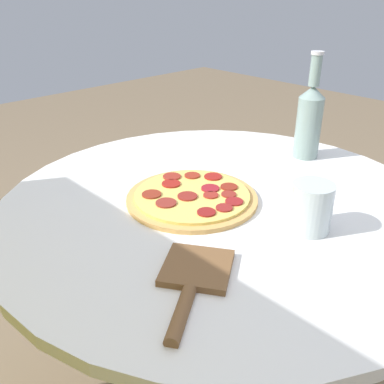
# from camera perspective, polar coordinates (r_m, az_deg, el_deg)

# --- Properties ---
(table) EXTENTS (0.97, 0.97, 0.74)m
(table) POSITION_cam_1_polar(r_m,az_deg,el_deg) (1.03, 3.59, -9.05)
(table) COLOR white
(table) RESTS_ON ground_plane
(pizza) EXTENTS (0.29, 0.29, 0.02)m
(pizza) POSITION_cam_1_polar(r_m,az_deg,el_deg) (0.94, 0.03, -0.63)
(pizza) COLOR tan
(pizza) RESTS_ON table
(beer_bottle) EXTENTS (0.07, 0.07, 0.28)m
(beer_bottle) POSITION_cam_1_polar(r_m,az_deg,el_deg) (1.18, 15.38, 9.42)
(beer_bottle) COLOR gray
(beer_bottle) RESTS_ON table
(pizza_paddle) EXTENTS (0.18, 0.23, 0.02)m
(pizza_paddle) POSITION_cam_1_polar(r_m,az_deg,el_deg) (0.70, 0.16, -11.52)
(pizza_paddle) COLOR brown
(pizza_paddle) RESTS_ON table
(drinking_glass) EXTENTS (0.08, 0.08, 0.10)m
(drinking_glass) POSITION_cam_1_polar(r_m,az_deg,el_deg) (0.84, 15.63, -1.99)
(drinking_glass) COLOR silver
(drinking_glass) RESTS_ON table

